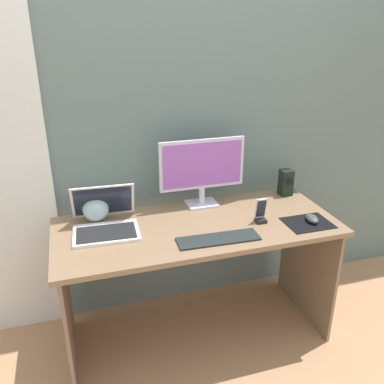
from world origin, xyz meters
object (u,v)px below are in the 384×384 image
(speaker_right, at_px, (286,182))
(laptop, at_px, (105,222))
(fishbowl, at_px, (96,209))
(keyboard_external, at_px, (218,239))
(mouse, at_px, (312,219))
(phone_in_dock, at_px, (261,214))
(monitor, at_px, (202,169))

(speaker_right, xyz_separation_m, laptop, (-1.14, -0.15, -0.04))
(fishbowl, distance_m, keyboard_external, 0.70)
(mouse, bearing_deg, fishbowl, 169.83)
(phone_in_dock, bearing_deg, speaker_right, 43.56)
(monitor, bearing_deg, fishbowl, -177.67)
(fishbowl, distance_m, phone_in_dock, 0.90)
(monitor, relative_size, phone_in_dock, 3.65)
(laptop, xyz_separation_m, fishbowl, (-0.04, 0.13, 0.02))
(speaker_right, xyz_separation_m, mouse, (-0.05, -0.39, -0.06))
(speaker_right, distance_m, mouse, 0.40)
(laptop, height_order, keyboard_external, laptop)
(laptop, height_order, phone_in_dock, laptop)
(monitor, xyz_separation_m, mouse, (0.51, -0.39, -0.21))
(laptop, bearing_deg, speaker_right, 7.37)
(monitor, distance_m, mouse, 0.67)
(fishbowl, bearing_deg, monitor, 2.33)
(monitor, distance_m, fishbowl, 0.64)
(phone_in_dock, bearing_deg, keyboard_external, -157.39)
(mouse, bearing_deg, speaker_right, 91.00)
(monitor, relative_size, speaker_right, 3.11)
(laptop, distance_m, keyboard_external, 0.60)
(laptop, relative_size, keyboard_external, 0.84)
(monitor, xyz_separation_m, laptop, (-0.59, -0.15, -0.18))
(speaker_right, relative_size, laptop, 0.46)
(keyboard_external, bearing_deg, speaker_right, 37.02)
(keyboard_external, bearing_deg, fishbowl, 146.85)
(speaker_right, height_order, fishbowl, speaker_right)
(mouse, height_order, phone_in_dock, phone_in_dock)
(keyboard_external, height_order, mouse, mouse)
(laptop, xyz_separation_m, mouse, (1.09, -0.24, -0.03))
(fishbowl, relative_size, phone_in_dock, 1.03)
(speaker_right, relative_size, phone_in_dock, 1.17)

